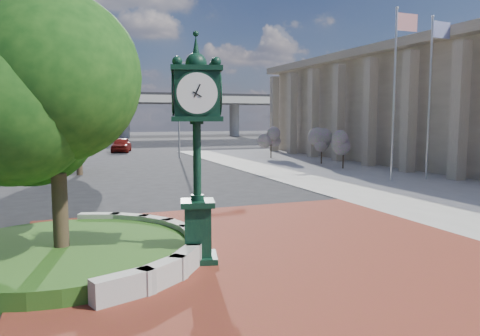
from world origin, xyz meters
name	(u,v)px	position (x,y,z in m)	size (l,w,h in m)	color
ground	(253,243)	(0.00, 0.00, 0.00)	(200.00, 200.00, 0.00)	black
plaza	(268,252)	(0.00, -1.00, 0.02)	(12.00, 12.00, 0.04)	maroon
sidewalk	(436,175)	(16.00, 10.00, 0.02)	(20.00, 50.00, 0.04)	#9E9B93
planter_wall	(156,242)	(-2.71, 0.00, 0.27)	(2.96, 6.77, 0.54)	#9E9B93
grass_bed	(62,254)	(-5.00, 0.00, 0.20)	(6.10, 6.10, 0.40)	#204915
overpass	(91,99)	(-0.22, 70.00, 6.54)	(90.00, 12.00, 7.50)	#9E9B93
tree_planter	(56,108)	(-5.00, 0.00, 3.72)	(5.20, 5.20, 6.33)	#38281C
tree_street	(78,122)	(-4.00, 18.00, 3.24)	(4.40, 4.40, 5.45)	#38281C
post_clock	(197,140)	(-1.92, -1.16, 2.96)	(1.32, 1.32, 5.39)	black
parked_car	(121,145)	(0.60, 36.45, 0.73)	(1.73, 4.29, 1.46)	#5F120D
flagpole_a	(394,93)	(11.80, 8.88, 4.76)	(1.46, 0.16, 9.29)	silver
flagpole_b	(429,97)	(14.15, 8.83, 4.62)	(1.41, 0.17, 9.01)	silver
street_lamp_near	(181,102)	(4.72, 27.86, 4.81)	(1.84, 0.28, 8.21)	slate
street_lamp_far	(93,105)	(-1.59, 42.50, 4.86)	(1.75, 0.91, 8.29)	slate
shrub_near	(343,146)	(12.86, 15.20, 1.59)	(1.20, 1.20, 2.20)	#38281C
shrub_mid	(322,143)	(13.14, 18.53, 1.59)	(1.20, 1.20, 2.20)	#38281C
shrub_far	(271,140)	(11.69, 24.44, 1.59)	(1.20, 1.20, 2.20)	#38281C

